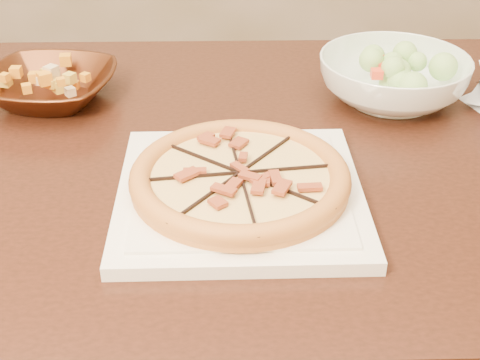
{
  "coord_description": "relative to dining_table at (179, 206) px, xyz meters",
  "views": [
    {
      "loc": [
        0.24,
        -0.74,
        1.23
      ],
      "look_at": [
        0.23,
        -0.03,
        0.78
      ],
      "focal_mm": 50.0,
      "sensor_mm": 36.0,
      "label": 1
    }
  ],
  "objects": [
    {
      "name": "salad",
      "position": [
        0.34,
        0.15,
        0.2
      ],
      "size": [
        0.13,
        0.11,
        0.04
      ],
      "color": "#AAD974",
      "rests_on": "salad_bowl"
    },
    {
      "name": "mixed_dish",
      "position": [
        -0.22,
        0.14,
        0.18
      ],
      "size": [
        0.11,
        0.1,
        0.03
      ],
      "color": "tan",
      "rests_on": "bronze_bowl"
    },
    {
      "name": "pizza",
      "position": [
        0.1,
        -0.14,
        0.14
      ],
      "size": [
        0.28,
        0.28,
        0.03
      ],
      "color": "#B76C2F",
      "rests_on": "plate"
    },
    {
      "name": "dining_table",
      "position": [
        0.0,
        0.0,
        0.0
      ],
      "size": [
        1.34,
        0.89,
        0.75
      ],
      "color": "#37190F",
      "rests_on": "floor"
    },
    {
      "name": "bronze_bowl",
      "position": [
        -0.22,
        0.14,
        0.14
      ],
      "size": [
        0.23,
        0.23,
        0.05
      ],
      "primitive_type": "imported",
      "rotation": [
        0.0,
        0.0,
        -0.12
      ],
      "color": "#542A15",
      "rests_on": "dining_table"
    },
    {
      "name": "plate",
      "position": [
        0.1,
        -0.14,
        0.12
      ],
      "size": [
        0.32,
        0.32,
        0.02
      ],
      "color": "white",
      "rests_on": "dining_table"
    },
    {
      "name": "salad_bowl",
      "position": [
        0.34,
        0.15,
        0.15
      ],
      "size": [
        0.31,
        0.31,
        0.08
      ],
      "primitive_type": "imported",
      "rotation": [
        0.0,
        0.0,
        -0.35
      ],
      "color": "white",
      "rests_on": "dining_table"
    }
  ]
}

